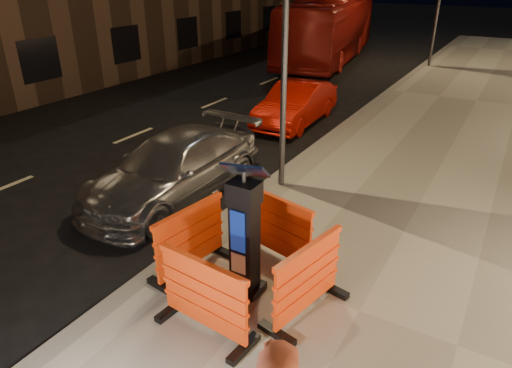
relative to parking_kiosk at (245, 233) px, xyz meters
The scene contains 12 objects.
ground_plane 1.85m from the parking_kiosk, 164.91° to the left, with size 120.00×120.00×0.00m, color black.
sidewalk 1.91m from the parking_kiosk, 13.87° to the left, with size 6.00×60.00×0.15m, color gray.
kerb 1.80m from the parking_kiosk, 164.91° to the left, with size 0.30×60.00×0.15m, color slate.
parking_kiosk is the anchor object (origin of this frame).
barrier_front 1.04m from the parking_kiosk, 90.00° to the right, with size 1.36×0.56×1.06m, color #FF430F.
barrier_back 1.04m from the parking_kiosk, 90.00° to the left, with size 1.36×0.56×1.06m, color #FF430F.
barrier_kerbside 1.04m from the parking_kiosk, behind, with size 1.36×0.56×1.06m, color #FF430F.
barrier_bldgside 1.04m from the parking_kiosk, ahead, with size 1.36×0.56×1.06m, color #FF430F.
car_silver 3.74m from the parking_kiosk, 145.39° to the left, with size 1.79×4.41×1.28m, color #A6A6AB.
car_red 8.35m from the parking_kiosk, 110.89° to the left, with size 1.30×3.73×1.23m, color #AC0F06.
bus_doubledecker 19.13m from the parking_kiosk, 108.85° to the left, with size 2.62×11.21×3.12m, color maroon.
street_lamp_mid 4.13m from the parking_kiosk, 109.27° to the left, with size 0.12×0.12×6.00m, color #3F3F44.
Camera 1 is at (4.23, -4.84, 4.33)m, focal length 32.00 mm.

